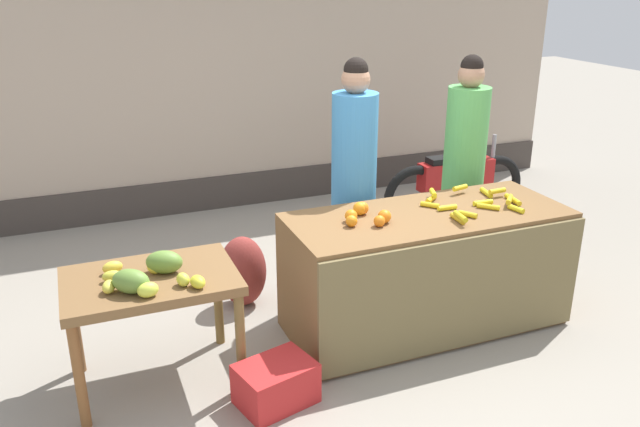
{
  "coord_description": "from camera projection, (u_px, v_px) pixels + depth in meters",
  "views": [
    {
      "loc": [
        -1.76,
        -3.56,
        2.43
      ],
      "look_at": [
        -0.28,
        0.15,
        0.91
      ],
      "focal_mm": 36.15,
      "sensor_mm": 36.0,
      "label": 1
    }
  ],
  "objects": [
    {
      "name": "produce_sack",
      "position": [
        243.0,
        271.0,
        4.89
      ],
      "size": [
        0.4,
        0.36,
        0.56
      ],
      "primitive_type": "ellipsoid",
      "rotation": [
        0.0,
        0.0,
        2.98
      ],
      "color": "maroon",
      "rests_on": "ground"
    },
    {
      "name": "vendor_woman_blue_shirt",
      "position": [
        354.0,
        181.0,
        4.86
      ],
      "size": [
        0.34,
        0.34,
        1.85
      ],
      "color": "#33333D",
      "rests_on": "ground"
    },
    {
      "name": "parked_motorcycle",
      "position": [
        455.0,
        184.0,
        6.48
      ],
      "size": [
        1.6,
        0.18,
        0.88
      ],
      "color": "black",
      "rests_on": "ground"
    },
    {
      "name": "produce_crate",
      "position": [
        276.0,
        384.0,
        3.82
      ],
      "size": [
        0.51,
        0.42,
        0.26
      ],
      "primitive_type": "cube",
      "rotation": [
        0.0,
        0.0,
        0.26
      ],
      "color": "red",
      "rests_on": "ground"
    },
    {
      "name": "market_wall_back",
      "position": [
        241.0,
        55.0,
        6.64
      ],
      "size": [
        7.58,
        0.23,
        3.26
      ],
      "color": "tan",
      "rests_on": "ground"
    },
    {
      "name": "vendor_woman_green_shirt",
      "position": [
        464.0,
        166.0,
        5.29
      ],
      "size": [
        0.34,
        0.34,
        1.81
      ],
      "color": "#33333D",
      "rests_on": "ground"
    },
    {
      "name": "banana_bunch_pile",
      "position": [
        476.0,
        202.0,
        4.54
      ],
      "size": [
        0.7,
        0.62,
        0.07
      ],
      "color": "gold",
      "rests_on": "fruit_stall_counter"
    },
    {
      "name": "ground_plane",
      "position": [
        364.0,
        335.0,
        4.56
      ],
      "size": [
        24.0,
        24.0,
        0.0
      ],
      "primitive_type": "plane",
      "color": "gray"
    },
    {
      "name": "mango_papaya_pile",
      "position": [
        147.0,
        274.0,
        3.71
      ],
      "size": [
        0.58,
        0.48,
        0.14
      ],
      "color": "yellow",
      "rests_on": "side_table_wooden"
    },
    {
      "name": "fruit_stall_counter",
      "position": [
        426.0,
        270.0,
        4.56
      ],
      "size": [
        1.97,
        0.82,
        0.86
      ],
      "color": "brown",
      "rests_on": "ground"
    },
    {
      "name": "orange_pile",
      "position": [
        365.0,
        214.0,
        4.28
      ],
      "size": [
        0.31,
        0.33,
        0.09
      ],
      "color": "orange",
      "rests_on": "fruit_stall_counter"
    },
    {
      "name": "side_table_wooden",
      "position": [
        151.0,
        291.0,
        3.85
      ],
      "size": [
        1.02,
        0.68,
        0.73
      ],
      "color": "brown",
      "rests_on": "ground"
    }
  ]
}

